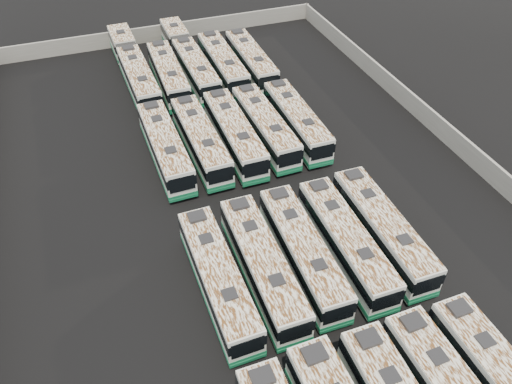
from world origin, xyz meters
name	(u,v)px	position (x,y,z in m)	size (l,w,h in m)	color
ground	(249,199)	(0.00, 0.00, 0.00)	(140.00, 140.00, 0.00)	black
perimeter_wall	(249,190)	(0.00, 0.00, 1.10)	(45.20, 73.20, 2.20)	gray
bus_midfront_far_left	(218,279)	(-5.72, -9.29, 1.81)	(2.83, 12.62, 3.55)	silver
bus_midfront_left	(263,265)	(-2.24, -9.27, 1.85)	(2.80, 12.83, 3.61)	silver
bus_midfront_center	(303,252)	(1.17, -9.04, 1.82)	(2.96, 12.67, 3.56)	silver
bus_midfront_right	(345,242)	(4.77, -9.26, 1.82)	(2.82, 12.66, 3.56)	silver
bus_midfront_far_right	(382,229)	(8.22, -9.05, 1.83)	(2.84, 12.72, 3.58)	silver
bus_midback_far_left	(165,147)	(-5.81, 8.04, 1.86)	(2.95, 12.97, 3.65)	silver
bus_midback_left	(201,140)	(-2.25, 7.97, 1.85)	(2.93, 12.86, 3.61)	silver
bus_midback_center	(234,134)	(1.23, 7.84, 1.88)	(2.80, 13.07, 3.68)	silver
bus_midback_right	(265,126)	(4.62, 8.04, 1.84)	(2.92, 12.82, 3.60)	silver
bus_midback_far_right	(296,121)	(8.12, 7.93, 1.82)	(2.82, 12.68, 3.57)	silver
bus_back_far_left	(133,67)	(-5.86, 25.78, 1.86)	(3.25, 20.12, 3.64)	silver
bus_back_left	(169,75)	(-2.26, 22.32, 1.85)	(2.96, 12.89, 3.62)	silver
bus_back_center	(189,58)	(1.12, 25.78, 1.83)	(2.94, 19.75, 3.58)	silver
bus_back_right	(223,64)	(4.63, 22.56, 1.90)	(2.85, 13.16, 3.71)	silver
bus_back_far_right	(251,61)	(8.24, 22.28, 1.85)	(2.86, 12.84, 3.61)	silver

